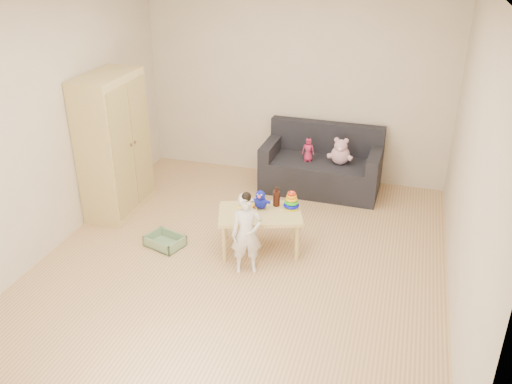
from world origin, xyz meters
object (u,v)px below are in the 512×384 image
(play_table, at_px, (260,231))
(toddler, at_px, (247,235))
(sofa, at_px, (321,175))
(wardrobe, at_px, (114,145))

(play_table, distance_m, toddler, 0.45)
(sofa, distance_m, play_table, 1.66)
(wardrobe, bearing_deg, toddler, -24.07)
(wardrobe, height_order, play_table, wardrobe)
(play_table, height_order, toddler, toddler)
(sofa, xyz_separation_m, play_table, (-0.35, -1.62, 0.01))
(wardrobe, xyz_separation_m, play_table, (1.87, -0.42, -0.60))
(wardrobe, bearing_deg, play_table, -12.65)
(sofa, height_order, toddler, toddler)
(sofa, bearing_deg, wardrobe, -150.06)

